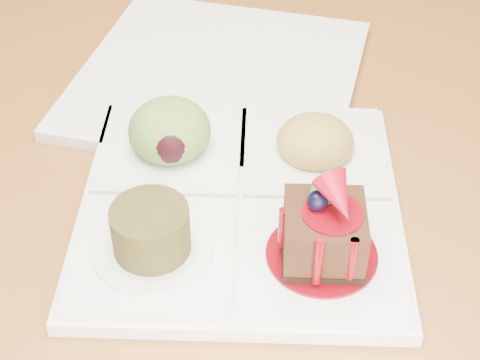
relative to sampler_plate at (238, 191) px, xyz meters
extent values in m
plane|color=brown|center=(0.00, 0.48, -0.77)|extent=(6.00, 6.00, 0.00)
cylinder|color=black|center=(-0.35, 0.40, -0.56)|extent=(0.03, 0.03, 0.42)
cube|color=white|center=(0.00, 0.00, -0.01)|extent=(0.29, 0.29, 0.01)
cube|color=white|center=(0.05, -0.07, 0.00)|extent=(0.13, 0.13, 0.01)
cube|color=white|center=(-0.07, -0.06, 0.00)|extent=(0.13, 0.13, 0.01)
cube|color=white|center=(-0.05, 0.07, 0.00)|extent=(0.13, 0.13, 0.01)
cube|color=white|center=(0.07, 0.05, 0.00)|extent=(0.13, 0.13, 0.01)
cylinder|color=#65030B|center=(0.05, -0.07, 0.00)|extent=(0.08, 0.08, 0.00)
cube|color=black|center=(0.05, -0.07, 0.00)|extent=(0.07, 0.07, 0.01)
cube|color=#371D0F|center=(0.05, -0.07, 0.02)|extent=(0.06, 0.06, 0.04)
cylinder|color=#65030B|center=(0.05, -0.07, 0.04)|extent=(0.04, 0.04, 0.00)
sphere|color=black|center=(0.05, -0.07, 0.05)|extent=(0.01, 0.01, 0.01)
cone|color=maroon|center=(0.06, -0.08, 0.06)|extent=(0.04, 0.05, 0.04)
cube|color=#174B12|center=(0.06, -0.06, 0.05)|extent=(0.01, 0.02, 0.01)
cube|color=#174B12|center=(0.05, -0.06, 0.05)|extent=(0.01, 0.02, 0.01)
cylinder|color=#65030B|center=(0.04, -0.10, 0.02)|extent=(0.01, 0.01, 0.04)
cylinder|color=#65030B|center=(0.07, -0.10, 0.02)|extent=(0.01, 0.01, 0.04)
cylinder|color=#65030B|center=(0.02, -0.07, 0.02)|extent=(0.01, 0.01, 0.03)
cylinder|color=white|center=(-0.07, -0.06, 0.00)|extent=(0.09, 0.09, 0.00)
cylinder|color=#4C3215|center=(-0.07, -0.06, 0.02)|extent=(0.06, 0.06, 0.04)
cylinder|color=#45230E|center=(-0.07, -0.06, 0.03)|extent=(0.05, 0.05, 0.00)
ellipsoid|color=#63983E|center=(-0.05, 0.07, 0.01)|extent=(0.07, 0.07, 0.05)
ellipsoid|color=black|center=(-0.05, 0.04, 0.02)|extent=(0.03, 0.03, 0.03)
ellipsoid|color=#A8893C|center=(0.07, 0.05, 0.01)|extent=(0.07, 0.07, 0.04)
cube|color=#C6510E|center=(0.08, 0.05, 0.01)|extent=(0.02, 0.02, 0.01)
cube|color=#486816|center=(0.07, 0.07, 0.01)|extent=(0.02, 0.02, 0.02)
cube|color=#C6510E|center=(0.06, 0.06, 0.01)|extent=(0.02, 0.02, 0.01)
cube|color=#486816|center=(0.06, 0.04, 0.01)|extent=(0.02, 0.02, 0.01)
cube|color=#C6510E|center=(0.07, 0.03, 0.01)|extent=(0.02, 0.02, 0.01)
cube|color=#486816|center=(0.08, 0.04, 0.01)|extent=(0.02, 0.02, 0.02)
cube|color=white|center=(0.00, 0.18, -0.01)|extent=(0.34, 0.34, 0.01)
camera|label=1|loc=(-0.05, -0.42, 0.39)|focal=55.00mm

